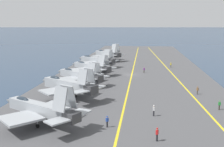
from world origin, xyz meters
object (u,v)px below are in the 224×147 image
object	(u,v)px
parked_jet_third	(79,75)
crew_white_vest	(154,110)
crew_brown_vest	(197,90)
crew_red_vest	(157,134)
parked_jet_sixth	(107,54)
parked_jet_fourth	(91,67)
crew_yellow_vest	(171,65)
parked_jet_nearest	(40,109)
parked_jet_second	(67,85)
crew_purple_vest	(144,70)
parked_jet_fifth	(96,60)
crew_green_vest	(219,105)
crew_blue_vest	(107,121)

from	to	relation	value
parked_jet_third	crew_white_vest	distance (m)	28.54
crew_brown_vest	crew_white_vest	distance (m)	17.94
crew_red_vest	parked_jet_sixth	bearing A→B (deg)	12.13
parked_jet_fourth	crew_yellow_vest	xyz separation A→B (m)	(14.73, -24.70, -1.22)
parked_jet_nearest	crew_yellow_vest	xyz separation A→B (m)	(57.17, -24.22, -1.52)
parked_jet_third	crew_white_vest	xyz separation A→B (m)	(-22.50, -17.52, -1.23)
parked_jet_second	parked_jet_nearest	bearing A→B (deg)	179.53
parked_jet_third	parked_jet_fourth	world-z (taller)	parked_jet_fourth
parked_jet_third	crew_purple_vest	world-z (taller)	parked_jet_third
parked_jet_third	crew_brown_vest	distance (m)	28.14
parked_jet_nearest	parked_jet_fifth	distance (m)	56.62
parked_jet_second	crew_brown_vest	size ratio (longest dim) A/B	8.63
parked_jet_fourth	crew_green_vest	xyz separation A→B (m)	(-32.01, -28.66, -1.25)
parked_jet_second	parked_jet_sixth	distance (m)	58.24
parked_jet_fourth	parked_jet_sixth	bearing A→B (deg)	-1.54
crew_purple_vest	crew_yellow_vest	bearing A→B (deg)	-37.90
parked_jet_sixth	crew_blue_vest	size ratio (longest dim) A/B	8.20
crew_yellow_vest	parked_jet_fifth	bearing A→B (deg)	91.28
parked_jet_third	parked_jet_fifth	world-z (taller)	parked_jet_fifth
crew_white_vest	crew_blue_vest	bearing A→B (deg)	130.02
parked_jet_third	crew_green_vest	xyz separation A→B (m)	(-17.88, -28.92, -1.31)
crew_purple_vest	crew_white_vest	bearing A→B (deg)	-177.75
parked_jet_fourth	crew_purple_vest	size ratio (longest dim) A/B	8.89
crew_green_vest	crew_red_vest	bearing A→B (deg)	141.92
crew_brown_vest	crew_yellow_vest	world-z (taller)	crew_yellow_vest
parked_jet_third	parked_jet_sixth	size ratio (longest dim) A/B	1.07
crew_brown_vest	crew_blue_vest	size ratio (longest dim) A/B	1.00
parked_jet_third	crew_yellow_vest	xyz separation A→B (m)	(28.86, -24.95, -1.29)
crew_white_vest	crew_red_vest	distance (m)	9.82
parked_jet_sixth	crew_green_vest	xyz separation A→B (m)	(-62.46, -27.84, -1.73)
crew_brown_vest	parked_jet_sixth	bearing A→B (deg)	26.65
parked_jet_second	crew_white_vest	distance (m)	18.94
parked_jet_nearest	crew_white_vest	xyz separation A→B (m)	(5.81, -16.79, -1.46)
parked_jet_nearest	crew_blue_vest	size ratio (longest dim) A/B	8.92
parked_jet_third	crew_red_vest	distance (m)	36.83
crew_green_vest	crew_red_vest	distance (m)	18.34
crew_yellow_vest	crew_green_vest	bearing A→B (deg)	-175.15
parked_jet_third	crew_green_vest	bearing A→B (deg)	-121.74
parked_jet_second	crew_purple_vest	bearing A→B (deg)	-26.00
crew_brown_vest	crew_green_vest	distance (m)	10.68
parked_jet_nearest	crew_blue_vest	world-z (taller)	parked_jet_nearest
parked_jet_fifth	parked_jet_sixth	distance (m)	16.36
parked_jet_sixth	crew_white_vest	distance (m)	69.08
parked_jet_fifth	parked_jet_sixth	size ratio (longest dim) A/B	1.10
crew_brown_vest	parked_jet_third	bearing A→B (deg)	74.83
crew_green_vest	crew_blue_vest	distance (m)	20.97
crew_green_vest	crew_white_vest	bearing A→B (deg)	112.05
parked_jet_third	parked_jet_fifth	bearing A→B (deg)	1.04
crew_brown_vest	crew_purple_vest	xyz separation A→B (m)	(24.66, 11.18, 0.00)
crew_brown_vest	crew_white_vest	bearing A→B (deg)	147.60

